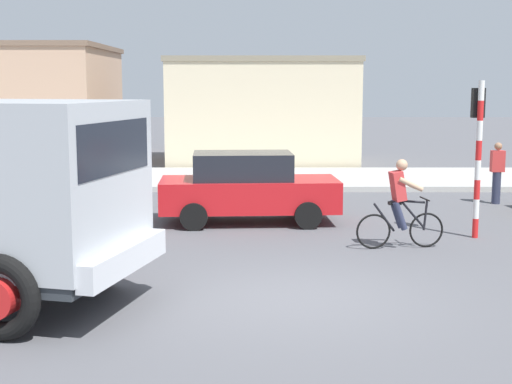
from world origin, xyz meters
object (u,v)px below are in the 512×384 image
(car_white_mid, at_px, (249,187))
(pedestrian_near_kerb, at_px, (499,172))
(cyclist, at_px, (402,204))
(traffic_light_pole, at_px, (480,137))

(car_white_mid, relative_size, pedestrian_near_kerb, 2.53)
(pedestrian_near_kerb, bearing_deg, cyclist, -124.10)
(car_white_mid, bearing_deg, pedestrian_near_kerb, 22.05)
(cyclist, xyz_separation_m, car_white_mid, (-2.95, 2.64, -0.05))
(cyclist, relative_size, traffic_light_pole, 0.54)
(traffic_light_pole, distance_m, pedestrian_near_kerb, 4.78)
(traffic_light_pole, xyz_separation_m, pedestrian_near_kerb, (1.83, 4.24, -1.22))
(traffic_light_pole, relative_size, car_white_mid, 0.78)
(cyclist, distance_m, traffic_light_pole, 2.37)
(cyclist, relative_size, car_white_mid, 0.42)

